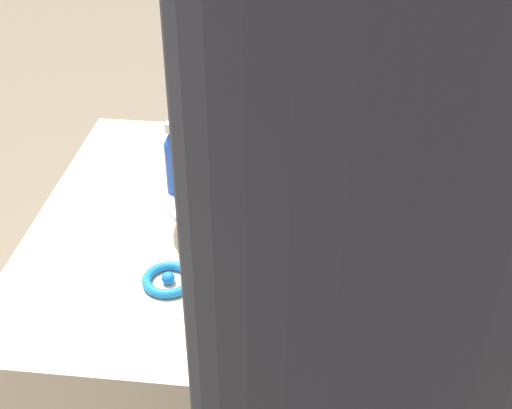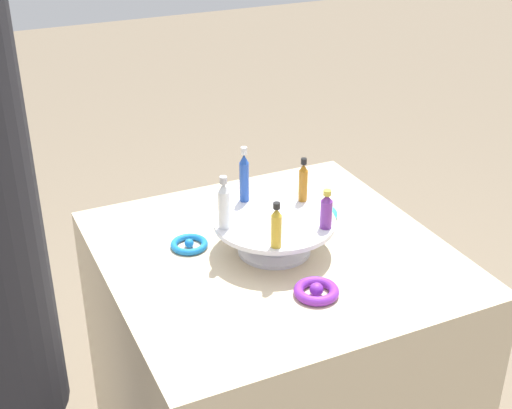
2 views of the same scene
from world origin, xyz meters
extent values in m
cube|color=beige|center=(0.00, 0.00, 0.39)|extent=(0.85, 0.85, 0.78)
cylinder|color=silver|center=(0.00, 0.00, 0.79)|extent=(0.19, 0.19, 0.01)
cylinder|color=silver|center=(0.00, 0.00, 0.83)|extent=(0.10, 0.10, 0.07)
cylinder|color=silver|center=(0.00, 0.00, 0.87)|extent=(0.31, 0.31, 0.01)
cylinder|color=silver|center=(-0.13, 0.02, 0.92)|extent=(0.03, 0.03, 0.10)
cone|color=silver|center=(-0.13, 0.02, 0.98)|extent=(0.03, 0.03, 0.02)
cylinder|color=#B2B2B7|center=(-0.13, 0.02, 1.00)|extent=(0.02, 0.02, 0.02)
cylinder|color=gold|center=(-0.05, -0.12, 0.91)|extent=(0.03, 0.03, 0.08)
cone|color=gold|center=(-0.05, -0.12, 0.96)|extent=(0.02, 0.02, 0.02)
cylinder|color=black|center=(-0.05, -0.12, 0.98)|extent=(0.02, 0.02, 0.01)
cylinder|color=#702D93|center=(0.09, -0.09, 0.91)|extent=(0.03, 0.03, 0.07)
cone|color=#702D93|center=(0.09, -0.09, 0.95)|extent=(0.03, 0.03, 0.02)
cylinder|color=gold|center=(0.09, -0.09, 0.97)|extent=(0.02, 0.02, 0.01)
cylinder|color=#AD6B19|center=(0.11, 0.06, 0.92)|extent=(0.02, 0.02, 0.09)
cone|color=#AD6B19|center=(0.11, 0.06, 0.97)|extent=(0.02, 0.02, 0.02)
cylinder|color=black|center=(0.11, 0.06, 0.99)|extent=(0.02, 0.02, 0.02)
cylinder|color=#234CAD|center=(-0.03, 0.13, 0.93)|extent=(0.02, 0.02, 0.11)
cone|color=#234CAD|center=(-0.03, 0.13, 0.99)|extent=(0.02, 0.02, 0.02)
cylinder|color=silver|center=(-0.03, 0.13, 1.01)|extent=(0.02, 0.02, 0.02)
torus|color=#2DB7CC|center=(0.19, 0.11, 0.79)|extent=(0.11, 0.11, 0.02)
sphere|color=#2DB7CC|center=(0.19, 0.11, 0.80)|extent=(0.03, 0.03, 0.03)
torus|color=blue|center=(-0.19, 0.11, 0.79)|extent=(0.10, 0.10, 0.02)
sphere|color=blue|center=(-0.19, 0.11, 0.80)|extent=(0.02, 0.02, 0.02)
torus|color=purple|center=(0.00, -0.22, 0.79)|extent=(0.11, 0.11, 0.02)
sphere|color=purple|center=(0.00, -0.22, 0.80)|extent=(0.03, 0.03, 0.03)
cylinder|color=#232328|center=(-0.72, -0.20, 1.14)|extent=(0.29, 0.29, 0.83)
camera|label=1|loc=(-1.15, -0.16, 1.63)|focal=50.00mm
camera|label=2|loc=(-0.70, -1.39, 1.72)|focal=50.00mm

